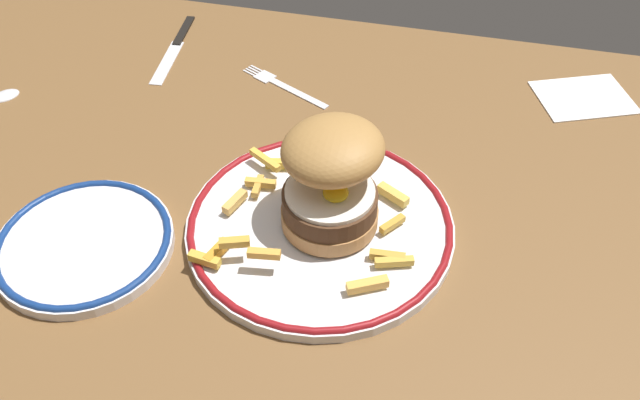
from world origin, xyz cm
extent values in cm
cube|color=brown|center=(0.00, 0.00, -2.00)|extent=(122.69, 85.63, 4.00)
cylinder|color=silver|center=(3.77, -0.89, 0.60)|extent=(28.44, 28.44, 1.20)
torus|color=maroon|center=(3.77, -0.89, 1.20)|extent=(28.04, 28.04, 0.80)
cylinder|color=#B27944|center=(4.76, -0.76, 2.50)|extent=(10.14, 10.14, 1.80)
cylinder|color=#492E1B|center=(4.76, -0.76, 4.53)|extent=(9.84, 9.84, 2.26)
cylinder|color=white|center=(4.76, -0.76, 5.91)|extent=(9.16, 9.16, 0.50)
ellipsoid|color=yellow|center=(5.50, -1.43, 6.58)|extent=(2.60, 2.60, 1.40)
ellipsoid|color=#AE7D42|center=(4.63, 0.83, 10.12)|extent=(11.03, 10.65, 5.84)
cube|color=#E8AE49|center=(10.26, -8.49, 2.07)|extent=(4.06, 2.71, 0.94)
cube|color=gold|center=(-5.99, -9.15, 2.05)|extent=(3.41, 1.35, 0.90)
cube|color=gold|center=(2.89, 6.12, 2.09)|extent=(1.09, 4.74, 0.99)
cube|color=gold|center=(-3.88, 2.73, 1.99)|extent=(3.50, 1.10, 0.78)
cube|color=#DEB94D|center=(10.68, 4.22, 2.10)|extent=(3.77, 2.76, 0.99)
cube|color=#E8B34F|center=(6.35, 6.09, 1.97)|extent=(2.55, 3.72, 0.75)
cube|color=gold|center=(12.29, -5.00, 1.99)|extent=(3.92, 1.92, 0.77)
cube|color=gold|center=(11.49, -4.40, 1.99)|extent=(3.63, 1.03, 0.77)
cube|color=#DDA84F|center=(-5.66, -0.79, 2.06)|extent=(1.94, 3.52, 0.91)
cube|color=gold|center=(-4.24, 5.81, 2.68)|extent=(4.27, 2.97, 0.72)
cube|color=gold|center=(-2.72, 6.24, 2.05)|extent=(3.29, 1.55, 0.89)
cube|color=orange|center=(-5.13, -7.92, 2.07)|extent=(1.91, 3.39, 0.94)
cube|color=gold|center=(-3.21, -7.71, 3.74)|extent=(3.12, 1.80, 0.86)
cube|color=gold|center=(-4.02, 2.19, 1.96)|extent=(0.89, 3.09, 0.73)
cube|color=gold|center=(11.30, 0.28, 1.97)|extent=(2.47, 2.94, 0.74)
cube|color=gold|center=(-0.21, -8.35, 3.64)|extent=(3.31, 1.26, 0.82)
cylinder|color=white|center=(-19.37, -9.10, 0.60)|extent=(18.38, 18.38, 1.20)
torus|color=navy|center=(-19.37, -9.10, 1.20)|extent=(17.98, 17.98, 0.80)
cube|color=silver|center=(-4.91, 22.47, 0.18)|extent=(9.41, 5.32, 0.36)
cube|color=silver|center=(-10.29, 25.12, 0.18)|extent=(3.13, 3.03, 0.32)
cube|color=silver|center=(-12.59, 25.42, 0.18)|extent=(2.27, 1.29, 0.28)
cube|color=silver|center=(-12.37, 25.86, 0.18)|extent=(2.27, 1.29, 0.28)
cube|color=silver|center=(-12.15, 26.31, 0.18)|extent=(2.27, 1.29, 0.28)
cube|color=silver|center=(-11.93, 26.76, 0.18)|extent=(2.27, 1.29, 0.28)
cube|color=black|center=(-25.65, 33.74, 0.30)|extent=(2.00, 8.08, 0.70)
cube|color=silver|center=(-24.80, 25.28, 0.20)|extent=(2.90, 11.13, 0.24)
ellipsoid|color=silver|center=(-42.59, 12.88, 0.40)|extent=(4.22, 4.44, 0.90)
cube|color=white|center=(32.18, 30.40, 0.20)|extent=(14.57, 12.94, 0.40)
camera|label=1|loc=(14.95, -47.36, 52.24)|focal=37.12mm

